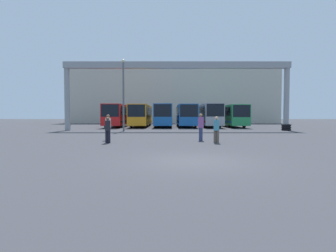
% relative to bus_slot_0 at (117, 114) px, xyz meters
% --- Properties ---
extents(ground_plane, '(200.00, 200.00, 0.00)m').
position_rel_bus_slot_0_xyz_m(ground_plane, '(8.41, -28.60, -1.85)').
color(ground_plane, '#38383D').
extents(building_backdrop, '(44.23, 12.00, 11.35)m').
position_rel_bus_slot_0_xyz_m(building_backdrop, '(8.41, 20.78, 3.82)').
color(building_backdrop, '#B7B2A3').
rests_on(building_backdrop, ground).
extents(overhead_gantry, '(25.35, 0.80, 7.69)m').
position_rel_bus_slot_0_xyz_m(overhead_gantry, '(8.41, -9.00, 4.48)').
color(overhead_gantry, gray).
rests_on(overhead_gantry, ground).
extents(bus_slot_0, '(2.54, 10.35, 3.22)m').
position_rel_bus_slot_0_xyz_m(bus_slot_0, '(0.00, 0.00, 0.00)').
color(bus_slot_0, red).
rests_on(bus_slot_0, ground).
extents(bus_slot_1, '(2.50, 12.31, 3.20)m').
position_rel_bus_slot_0_xyz_m(bus_slot_1, '(3.37, 0.98, -0.01)').
color(bus_slot_1, orange).
rests_on(bus_slot_1, ground).
extents(bus_slot_2, '(2.49, 10.02, 3.24)m').
position_rel_bus_slot_0_xyz_m(bus_slot_2, '(6.73, -0.17, 0.01)').
color(bus_slot_2, '#1959A5').
rests_on(bus_slot_2, ground).
extents(bus_slot_3, '(2.52, 11.11, 3.20)m').
position_rel_bus_slot_0_xyz_m(bus_slot_3, '(10.10, 0.38, -0.01)').
color(bus_slot_3, '#1959A5').
rests_on(bus_slot_3, ground).
extents(bus_slot_4, '(2.50, 11.61, 3.30)m').
position_rel_bus_slot_0_xyz_m(bus_slot_4, '(13.46, 0.63, 0.04)').
color(bus_slot_4, '#999EA5').
rests_on(bus_slot_4, ground).
extents(bus_slot_5, '(2.46, 11.38, 3.14)m').
position_rel_bus_slot_0_xyz_m(bus_slot_5, '(16.83, 0.52, -0.05)').
color(bus_slot_5, '#268C4C').
rests_on(bus_slot_5, ground).
extents(pedestrian_mid_left, '(0.35, 0.35, 1.67)m').
position_rel_bus_slot_0_xyz_m(pedestrian_mid_left, '(10.46, -22.18, -0.97)').
color(pedestrian_mid_left, brown).
rests_on(pedestrian_mid_left, ground).
extents(pedestrian_mid_right, '(0.39, 0.39, 1.86)m').
position_rel_bus_slot_0_xyz_m(pedestrian_mid_right, '(9.67, -20.69, -0.87)').
color(pedestrian_mid_right, navy).
rests_on(pedestrian_mid_right, ground).
extents(pedestrian_near_right, '(0.37, 0.37, 1.80)m').
position_rel_bus_slot_0_xyz_m(pedestrian_near_right, '(3.22, -20.31, -0.90)').
color(pedestrian_near_right, gray).
rests_on(pedestrian_near_right, ground).
extents(pedestrian_far_center, '(0.34, 0.34, 1.63)m').
position_rel_bus_slot_0_xyz_m(pedestrian_far_center, '(3.62, -22.19, -0.99)').
color(pedestrian_far_center, black).
rests_on(pedestrian_far_center, ground).
extents(tire_stack, '(1.04, 1.04, 0.72)m').
position_rel_bus_slot_0_xyz_m(tire_stack, '(20.77, -9.11, -1.49)').
color(tire_stack, black).
rests_on(tire_stack, ground).
extents(lamp_post, '(0.36, 0.36, 7.70)m').
position_rel_bus_slot_0_xyz_m(lamp_post, '(2.63, -10.46, 2.36)').
color(lamp_post, '#595B60').
rests_on(lamp_post, ground).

